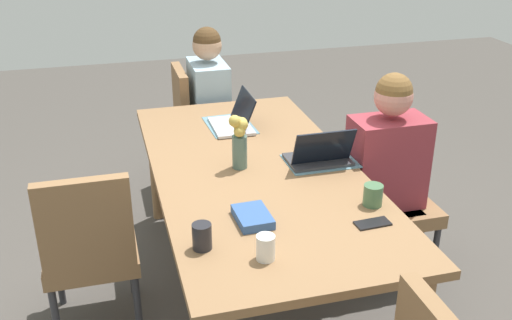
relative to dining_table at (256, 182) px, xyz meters
The scene contains 17 objects.
ground_plane 0.68m from the dining_table, ahead, with size 10.00×10.00×0.00m, color #4C4742.
dining_table is the anchor object (origin of this frame).
chair_far_left_near 0.81m from the dining_table, 95.76° to the left, with size 0.44×0.44×0.90m.
person_far_left_near 0.74m from the dining_table, 90.38° to the left, with size 0.36×0.40×1.19m.
chair_head_left_left_mid 1.39m from the dining_table, behind, with size 0.44×0.44×0.90m.
person_head_left_left_mid 1.32m from the dining_table, behind, with size 0.40×0.36×1.19m.
chair_near_left_far 0.87m from the dining_table, 83.84° to the right, with size 0.44×0.44×0.90m.
flower_vase 0.25m from the dining_table, 118.87° to the right, with size 0.09×0.10×0.29m.
placemat_far_left_near 0.35m from the dining_table, 90.37° to the left, with size 0.36×0.26×0.00m, color slate.
placemat_head_left_left_mid 0.62m from the dining_table, behind, with size 0.36×0.26×0.00m, color slate.
laptop_head_left_left_mid 0.59m from the dining_table, behind, with size 0.32×0.22×0.20m.
laptop_far_left_near 0.35m from the dining_table, 86.46° to the left, with size 0.22×0.32×0.20m.
coffee_mug_near_left 0.65m from the dining_table, 39.25° to the left, with size 0.09×0.09×0.10m, color #47704C.
coffee_mug_near_right 0.81m from the dining_table, 12.62° to the right, with size 0.07×0.07×0.10m, color white.
coffee_mug_centre_left 0.76m from the dining_table, 31.54° to the right, with size 0.08×0.08×0.11m, color #232328.
book_red_cover 0.52m from the dining_table, 16.86° to the right, with size 0.20×0.14×0.04m, color #335693.
phone_black 0.73m from the dining_table, 27.15° to the left, with size 0.15×0.07×0.01m, color black.
Camera 1 is at (2.61, -0.71, 2.05)m, focal length 41.78 mm.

